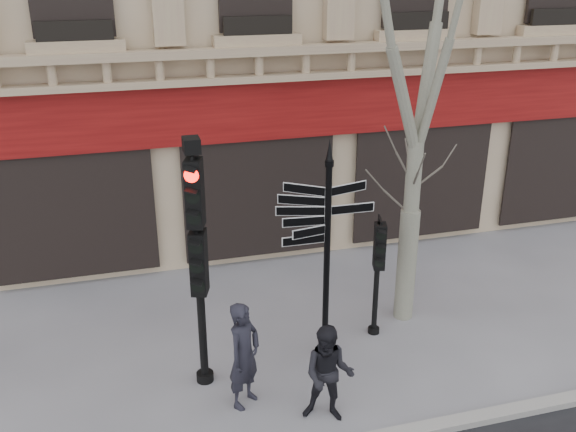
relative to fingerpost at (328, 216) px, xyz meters
name	(u,v)px	position (x,y,z in m)	size (l,w,h in m)	color
ground	(328,388)	(-0.25, -0.94, -2.68)	(80.00, 80.00, 0.00)	slate
fingerpost	(328,216)	(0.00, 0.00, 0.00)	(1.96, 1.96, 4.00)	black
traffic_signal_main	(197,236)	(-2.18, -0.18, -0.02)	(0.55, 0.46, 4.22)	black
traffic_signal_secondary	(378,258)	(1.13, 0.42, -1.11)	(0.44, 0.37, 2.26)	black
pedestrian_a	(244,355)	(-1.65, -0.93, -1.79)	(0.65, 0.43, 1.80)	black
pedestrian_b	(329,374)	(-0.50, -1.63, -1.88)	(0.78, 0.61, 1.61)	black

